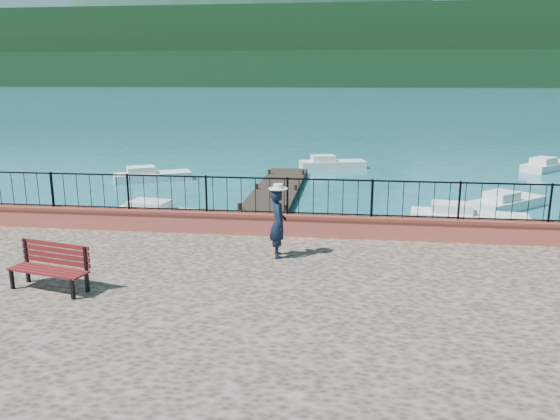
% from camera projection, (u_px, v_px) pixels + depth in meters
% --- Properties ---
extents(ground, '(2000.00, 2000.00, 0.00)m').
position_uv_depth(ground, '(281.00, 340.00, 11.33)').
color(ground, '#19596B').
rests_on(ground, ground).
extents(parapet, '(28.00, 0.46, 0.58)m').
position_uv_depth(parapet, '(299.00, 225.00, 14.54)').
color(parapet, '#A93D40').
rests_on(parapet, promenade).
extents(railing, '(27.00, 0.05, 0.95)m').
position_uv_depth(railing, '(299.00, 197.00, 14.36)').
color(railing, black).
rests_on(railing, parapet).
extents(dock, '(2.00, 16.00, 0.30)m').
position_uv_depth(dock, '(270.00, 202.00, 23.10)').
color(dock, '#2D231C').
rests_on(dock, ground).
extents(far_forest, '(900.00, 60.00, 18.00)m').
position_uv_depth(far_forest, '(349.00, 70.00, 298.25)').
color(far_forest, black).
rests_on(far_forest, ground).
extents(foothills, '(900.00, 120.00, 44.00)m').
position_uv_depth(foothills, '(350.00, 50.00, 352.97)').
color(foothills, black).
rests_on(foothills, ground).
extents(park_bench, '(1.74, 0.92, 0.92)m').
position_uv_depth(park_bench, '(50.00, 276.00, 10.82)').
color(park_bench, black).
rests_on(park_bench, promenade).
extents(person, '(0.52, 0.67, 1.62)m').
position_uv_depth(person, '(278.00, 223.00, 12.69)').
color(person, black).
rests_on(person, promenade).
extents(hat, '(0.44, 0.44, 0.12)m').
position_uv_depth(hat, '(278.00, 187.00, 12.48)').
color(hat, white).
rests_on(hat, person).
extents(boat_0, '(4.32, 1.95, 0.80)m').
position_uv_depth(boat_0, '(165.00, 212.00, 20.49)').
color(boat_0, silver).
rests_on(boat_0, ground).
extents(boat_1, '(4.33, 1.89, 0.80)m').
position_uv_depth(boat_1, '(469.00, 214.00, 20.13)').
color(boat_1, silver).
rests_on(boat_1, ground).
extents(boat_2, '(3.52, 3.35, 0.80)m').
position_uv_depth(boat_2, '(508.00, 199.00, 22.58)').
color(boat_2, silver).
rests_on(boat_2, ground).
extents(boat_3, '(4.11, 2.94, 0.80)m').
position_uv_depth(boat_3, '(153.00, 173.00, 28.66)').
color(boat_3, silver).
rests_on(boat_3, ground).
extents(boat_4, '(4.08, 2.25, 0.80)m').
position_uv_depth(boat_4, '(333.00, 161.00, 32.65)').
color(boat_4, silver).
rests_on(boat_4, ground).
extents(boat_5, '(3.83, 3.92, 0.80)m').
position_uv_depth(boat_5, '(548.00, 163.00, 32.06)').
color(boat_5, silver).
rests_on(boat_5, ground).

